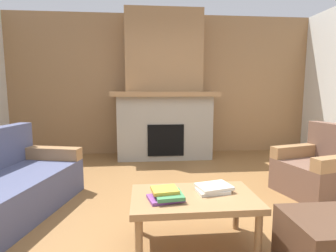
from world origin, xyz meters
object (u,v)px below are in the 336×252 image
(armchair, at_px, (319,170))
(ottoman, at_px, (326,245))
(fireplace, at_px, (164,95))
(coffee_table, at_px, (194,202))

(armchair, distance_m, ottoman, 1.63)
(fireplace, distance_m, coffee_table, 3.13)
(coffee_table, bearing_deg, fireplace, 90.11)
(coffee_table, xyz_separation_m, ottoman, (0.85, -0.41, -0.18))
(fireplace, relative_size, coffee_table, 2.70)
(armchair, height_order, coffee_table, armchair)
(armchair, bearing_deg, coffee_table, -150.80)
(fireplace, bearing_deg, armchair, -49.93)
(ottoman, bearing_deg, armchair, 57.41)
(fireplace, bearing_deg, coffee_table, -89.89)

